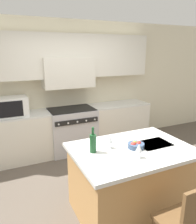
{
  "coord_description": "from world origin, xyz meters",
  "views": [
    {
      "loc": [
        -1.33,
        -2.49,
        2.06
      ],
      "look_at": [
        0.06,
        0.5,
        1.15
      ],
      "focal_mm": 35.0,
      "sensor_mm": 36.0,
      "label": 1
    }
  ],
  "objects_px": {
    "range_stove": "(72,130)",
    "island_chair": "(188,221)",
    "wine_glass_far": "(110,139)",
    "fruit_bowl": "(136,145)",
    "microwave": "(13,106)",
    "wine_glass_near": "(139,148)",
    "wine_bottle": "(93,143)"
  },
  "relations": [
    {
      "from": "wine_glass_far",
      "to": "wine_glass_near",
      "type": "bearing_deg",
      "value": -63.78
    },
    {
      "from": "microwave",
      "to": "wine_bottle",
      "type": "height_order",
      "value": "microwave"
    },
    {
      "from": "wine_glass_near",
      "to": "wine_glass_far",
      "type": "relative_size",
      "value": 1.0
    },
    {
      "from": "microwave",
      "to": "wine_glass_near",
      "type": "height_order",
      "value": "microwave"
    },
    {
      "from": "range_stove",
      "to": "microwave",
      "type": "bearing_deg",
      "value": 179.05
    },
    {
      "from": "island_chair",
      "to": "wine_glass_far",
      "type": "xyz_separation_m",
      "value": [
        -0.28,
        1.04,
        0.47
      ]
    },
    {
      "from": "range_stove",
      "to": "fruit_bowl",
      "type": "bearing_deg",
      "value": -85.7
    },
    {
      "from": "island_chair",
      "to": "wine_bottle",
      "type": "relative_size",
      "value": 3.03
    },
    {
      "from": "wine_glass_near",
      "to": "wine_glass_far",
      "type": "xyz_separation_m",
      "value": [
        -0.18,
        0.36,
        0.0
      ]
    },
    {
      "from": "microwave",
      "to": "wine_glass_far",
      "type": "distance_m",
      "value": 2.2
    },
    {
      "from": "range_stove",
      "to": "island_chair",
      "type": "xyz_separation_m",
      "value": [
        0.14,
        -3.0,
        0.08
      ]
    },
    {
      "from": "range_stove",
      "to": "island_chair",
      "type": "distance_m",
      "value": 3.0
    },
    {
      "from": "wine_bottle",
      "to": "wine_glass_far",
      "type": "relative_size",
      "value": 1.88
    },
    {
      "from": "wine_glass_far",
      "to": "fruit_bowl",
      "type": "height_order",
      "value": "wine_glass_far"
    },
    {
      "from": "wine_bottle",
      "to": "wine_glass_far",
      "type": "distance_m",
      "value": 0.23
    },
    {
      "from": "island_chair",
      "to": "fruit_bowl",
      "type": "distance_m",
      "value": 0.99
    },
    {
      "from": "wine_glass_near",
      "to": "wine_bottle",
      "type": "bearing_deg",
      "value": 139.99
    },
    {
      "from": "microwave",
      "to": "wine_glass_near",
      "type": "xyz_separation_m",
      "value": [
        1.16,
        -2.34,
        -0.08
      ]
    },
    {
      "from": "island_chair",
      "to": "wine_glass_near",
      "type": "height_order",
      "value": "wine_glass_near"
    },
    {
      "from": "fruit_bowl",
      "to": "island_chair",
      "type": "bearing_deg",
      "value": -91.38
    },
    {
      "from": "microwave",
      "to": "fruit_bowl",
      "type": "relative_size",
      "value": 2.59
    },
    {
      "from": "wine_glass_near",
      "to": "microwave",
      "type": "bearing_deg",
      "value": 116.3
    },
    {
      "from": "microwave",
      "to": "fruit_bowl",
      "type": "bearing_deg",
      "value": -58.84
    },
    {
      "from": "range_stove",
      "to": "fruit_bowl",
      "type": "xyz_separation_m",
      "value": [
        0.16,
        -2.09,
        0.47
      ]
    },
    {
      "from": "fruit_bowl",
      "to": "range_stove",
      "type": "bearing_deg",
      "value": 94.3
    },
    {
      "from": "island_chair",
      "to": "microwave",
      "type": "bearing_deg",
      "value": 112.58
    },
    {
      "from": "wine_bottle",
      "to": "fruit_bowl",
      "type": "distance_m",
      "value": 0.55
    },
    {
      "from": "microwave",
      "to": "island_chair",
      "type": "bearing_deg",
      "value": -67.42
    },
    {
      "from": "island_chair",
      "to": "fruit_bowl",
      "type": "bearing_deg",
      "value": 88.62
    },
    {
      "from": "range_stove",
      "to": "wine_glass_near",
      "type": "distance_m",
      "value": 2.38
    },
    {
      "from": "microwave",
      "to": "wine_glass_near",
      "type": "bearing_deg",
      "value": -63.7
    },
    {
      "from": "range_stove",
      "to": "wine_glass_far",
      "type": "bearing_deg",
      "value": -94.15
    }
  ]
}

